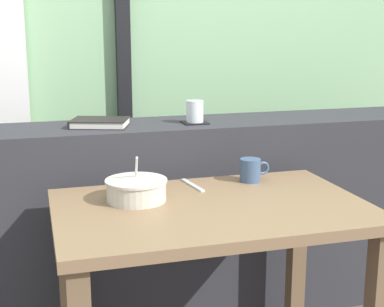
# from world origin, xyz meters

# --- Properties ---
(window_divider_post) EXTENTS (0.07, 0.05, 2.60)m
(window_divider_post) POSITION_xyz_m (-0.12, 1.19, 1.30)
(window_divider_post) COLOR black
(window_divider_post) RESTS_ON ground
(dark_console_ledge) EXTENTS (2.80, 0.36, 0.85)m
(dark_console_ledge) POSITION_xyz_m (0.00, 0.55, 0.43)
(dark_console_ledge) COLOR #2D2D33
(dark_console_ledge) RESTS_ON ground
(breakfast_table) EXTENTS (1.00, 0.65, 0.68)m
(breakfast_table) POSITION_xyz_m (-0.04, -0.03, 0.56)
(breakfast_table) COLOR brown
(breakfast_table) RESTS_ON ground
(coaster_square) EXTENTS (0.10, 0.10, 0.00)m
(coaster_square) POSITION_xyz_m (0.06, 0.51, 0.86)
(coaster_square) COLOR black
(coaster_square) RESTS_ON dark_console_ledge
(juice_glass) EXTENTS (0.07, 0.07, 0.09)m
(juice_glass) POSITION_xyz_m (0.06, 0.51, 0.90)
(juice_glass) COLOR white
(juice_glass) RESTS_ON coaster_square
(closed_book) EXTENTS (0.26, 0.22, 0.03)m
(closed_book) POSITION_xyz_m (-0.33, 0.54, 0.87)
(closed_book) COLOR black
(closed_book) RESTS_ON dark_console_ledge
(soup_bowl) EXTENTS (0.20, 0.20, 0.15)m
(soup_bowl) POSITION_xyz_m (-0.27, 0.08, 0.72)
(soup_bowl) COLOR beige
(soup_bowl) RESTS_ON breakfast_table
(fork_utensil) EXTENTS (0.04, 0.17, 0.01)m
(fork_utensil) POSITION_xyz_m (-0.04, 0.20, 0.68)
(fork_utensil) COLOR silver
(fork_utensil) RESTS_ON breakfast_table
(ceramic_mug) EXTENTS (0.11, 0.08, 0.08)m
(ceramic_mug) POSITION_xyz_m (0.18, 0.20, 0.72)
(ceramic_mug) COLOR #3D567A
(ceramic_mug) RESTS_ON breakfast_table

